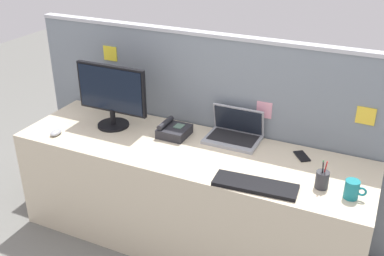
# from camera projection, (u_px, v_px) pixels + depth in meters

# --- Properties ---
(ground_plane) EXTENTS (10.00, 10.00, 0.00)m
(ground_plane) POSITION_uv_depth(u_px,v_px,m) (189.00, 237.00, 3.19)
(ground_plane) COLOR slate
(desk) EXTENTS (2.28, 0.68, 0.71)m
(desk) POSITION_uv_depth(u_px,v_px,m) (189.00, 195.00, 3.03)
(desk) COLOR beige
(desk) RESTS_ON ground_plane
(cubicle_divider) EXTENTS (2.71, 0.08, 1.36)m
(cubicle_divider) POSITION_uv_depth(u_px,v_px,m) (212.00, 128.00, 3.20)
(cubicle_divider) COLOR gray
(cubicle_divider) RESTS_ON ground_plane
(desktop_monitor) EXTENTS (0.52, 0.22, 0.44)m
(desktop_monitor) POSITION_uv_depth(u_px,v_px,m) (112.00, 93.00, 3.07)
(desktop_monitor) COLOR black
(desktop_monitor) RESTS_ON desk
(laptop) EXTENTS (0.35, 0.25, 0.21)m
(laptop) POSITION_uv_depth(u_px,v_px,m) (235.00, 132.00, 2.97)
(laptop) COLOR #9EA0A8
(laptop) RESTS_ON desk
(desk_phone) EXTENTS (0.19, 0.19, 0.10)m
(desk_phone) POSITION_uv_depth(u_px,v_px,m) (174.00, 131.00, 3.02)
(desk_phone) COLOR #232328
(desk_phone) RESTS_ON desk
(keyboard_main) EXTENTS (0.47, 0.18, 0.02)m
(keyboard_main) POSITION_uv_depth(u_px,v_px,m) (255.00, 185.00, 2.48)
(keyboard_main) COLOR black
(keyboard_main) RESTS_ON desk
(computer_mouse_right_hand) EXTENTS (0.07, 0.11, 0.03)m
(computer_mouse_right_hand) POSITION_uv_depth(u_px,v_px,m) (56.00, 132.00, 3.04)
(computer_mouse_right_hand) COLOR #9EA0A8
(computer_mouse_right_hand) RESTS_ON desk
(pen_cup) EXTENTS (0.07, 0.07, 0.17)m
(pen_cup) POSITION_uv_depth(u_px,v_px,m) (322.00, 179.00, 2.46)
(pen_cup) COLOR #333338
(pen_cup) RESTS_ON desk
(cell_phone_black_slab) EXTENTS (0.12, 0.14, 0.01)m
(cell_phone_black_slab) POSITION_uv_depth(u_px,v_px,m) (302.00, 156.00, 2.78)
(cell_phone_black_slab) COLOR black
(cell_phone_black_slab) RESTS_ON desk
(coffee_mug) EXTENTS (0.11, 0.08, 0.10)m
(coffee_mug) POSITION_uv_depth(u_px,v_px,m) (352.00, 189.00, 2.37)
(coffee_mug) COLOR #197A84
(coffee_mug) RESTS_ON desk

